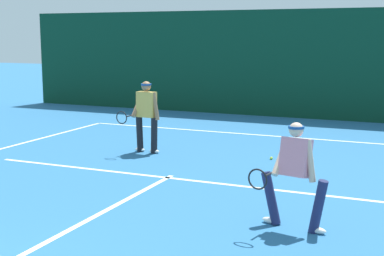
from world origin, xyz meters
The scene contains 7 objects.
court_line_baseline_far centered at (0.00, 11.38, 0.00)m, with size 9.79×0.10×0.01m, color white.
court_line_service centered at (0.00, 6.22, 0.00)m, with size 7.98×0.10×0.01m, color white.
court_line_centre centered at (0.00, 3.20, 0.00)m, with size 0.10×6.40×0.01m, color white.
player_near centered at (2.87, 4.39, 0.84)m, with size 1.03×0.84×1.53m.
player_far centered at (-1.48, 8.13, 0.92)m, with size 0.83×0.85×1.67m.
tennis_ball centered at (1.41, 8.56, 0.03)m, with size 0.07×0.07×0.07m, color #D1E033.
back_fence_windscreen centered at (0.00, 15.00, 1.78)m, with size 19.73×0.12×3.55m, color #0C3724.
Camera 1 is at (4.56, -3.07, 2.72)m, focal length 51.72 mm.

